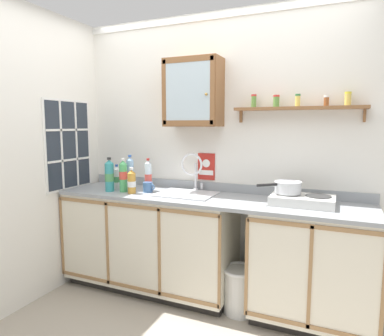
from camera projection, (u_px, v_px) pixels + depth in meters
name	position (u px, v px, depth m)	size (l,w,h in m)	color
floor	(191.00, 317.00, 2.74)	(5.71, 5.71, 0.00)	#9E9384
back_wall	(218.00, 153.00, 3.15)	(3.31, 0.07, 2.52)	silver
side_wall_left	(25.00, 157.00, 2.86)	(0.05, 3.40, 2.52)	silver
lower_cabinet_run	(150.00, 241.00, 3.19)	(1.59, 0.59, 0.89)	black
lower_cabinet_run_right	(313.00, 267.00, 2.62)	(0.91, 0.59, 0.89)	black
countertop	(205.00, 199.00, 2.91)	(2.67, 0.61, 0.03)	gray
backsplash	(216.00, 187.00, 3.16)	(2.67, 0.02, 0.08)	gray
sink	(187.00, 194.00, 3.02)	(0.50, 0.43, 0.48)	silver
hot_plate_stove	(302.00, 200.00, 2.62)	(0.47, 0.31, 0.08)	silver
saucepan	(288.00, 187.00, 2.67)	(0.32, 0.29, 0.10)	silver
bottle_opaque_white_0	(117.00, 178.00, 3.26)	(0.06, 0.06, 0.24)	white
bottle_water_blue_1	(130.00, 174.00, 3.21)	(0.07, 0.07, 0.33)	#8CB7E0
bottle_juice_amber_2	(132.00, 182.00, 3.05)	(0.07, 0.07, 0.23)	gold
bottle_water_clear_3	(148.00, 176.00, 3.17)	(0.07, 0.07, 0.30)	silver
bottle_soda_green_4	(123.00, 176.00, 3.12)	(0.07, 0.07, 0.31)	#4CB266
bottle_detergent_teal_5	(109.00, 176.00, 3.14)	(0.08, 0.08, 0.31)	teal
mug	(148.00, 187.00, 3.11)	(0.12, 0.09, 0.09)	#3F6699
wall_cabinet	(193.00, 93.00, 3.02)	(0.50, 0.28, 0.59)	brown
spice_shelf	(298.00, 107.00, 2.74)	(1.03, 0.14, 0.23)	brown
warning_sign	(206.00, 167.00, 3.18)	(0.17, 0.01, 0.25)	#B2261E
window	(68.00, 145.00, 3.26)	(0.03, 0.59, 0.86)	#262D38
trash_bin	(240.00, 289.00, 2.79)	(0.29, 0.29, 0.38)	silver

